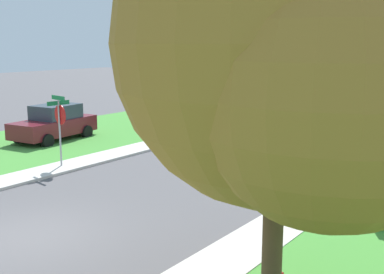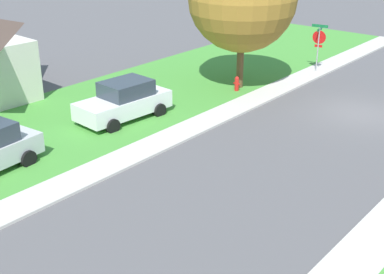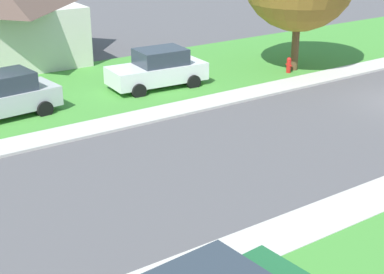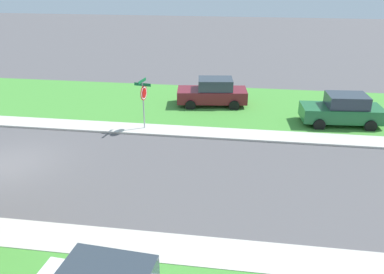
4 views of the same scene
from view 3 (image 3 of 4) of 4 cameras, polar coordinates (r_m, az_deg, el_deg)
The scene contains 6 objects.
sidewalk_east at distance 21.48m, azimuth -9.42°, elevation 0.93°, with size 1.40×56.00×0.10m, color beige.
lawn_east at distance 25.60m, azimuth -14.03°, elevation 3.96°, with size 8.00×56.00×0.08m, color #479338.
sidewalk_west at distance 14.35m, azimuth 7.49°, elevation -10.05°, with size 1.40×56.00×0.10m, color beige.
car_white_far_down_street at distance 25.82m, azimuth -3.36°, elevation 6.66°, with size 2.27×4.42×1.76m.
car_silver_near_corner at distance 23.13m, azimuth -18.18°, elevation 3.80°, with size 2.34×4.45×1.76m.
fire_hydrant at distance 28.50m, azimuth 9.45°, elevation 6.94°, with size 0.38×0.22×0.83m.
Camera 3 is at (-13.59, 20.40, 7.55)m, focal length 54.48 mm.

